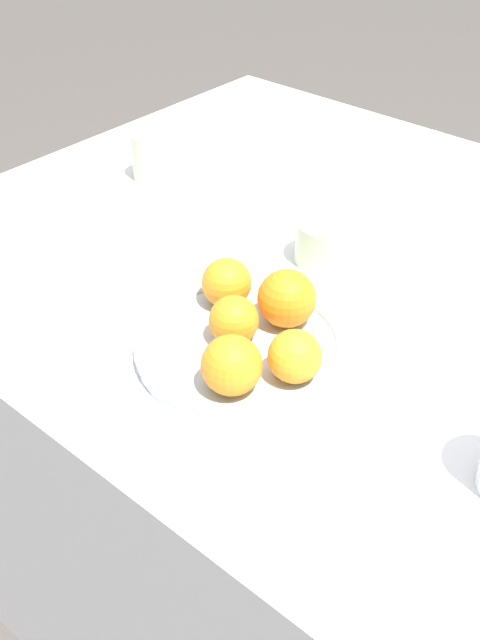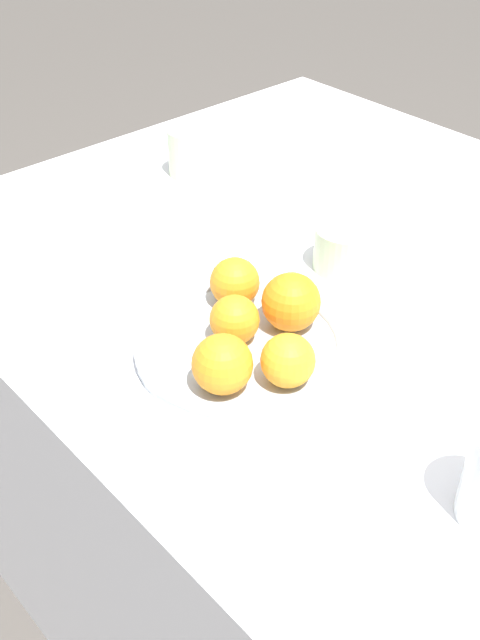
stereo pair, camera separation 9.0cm
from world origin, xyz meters
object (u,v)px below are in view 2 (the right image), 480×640
at_px(cup_0, 344,248).
at_px(cup_2, 188,152).
at_px(orange_2, 291,302).
at_px(fruit_platter, 240,345).
at_px(orange_1, 235,282).
at_px(orange_3, 222,364).
at_px(orange_4, 288,360).
at_px(orange_0, 235,320).

xyz_separation_m(cup_0, cup_2, (-0.38, 0.02, 0.01)).
height_order(orange_2, cup_0, orange_2).
height_order(fruit_platter, orange_1, orange_1).
xyz_separation_m(orange_3, cup_0, (-0.09, 0.31, -0.02)).
bearing_deg(fruit_platter, orange_4, -4.21).
distance_m(orange_3, cup_2, 0.58).
relative_size(orange_0, orange_1, 0.94).
xyz_separation_m(orange_2, cup_0, (-0.06, 0.17, -0.02)).
relative_size(orange_0, orange_3, 0.88).
distance_m(fruit_platter, orange_2, 0.08).
bearing_deg(orange_2, cup_0, 109.87).
bearing_deg(fruit_platter, orange_3, -55.54).
height_order(orange_3, orange_4, orange_3).
bearing_deg(orange_2, orange_3, -77.45).
bearing_deg(orange_0, orange_4, -3.72).
height_order(orange_0, cup_0, orange_0).
bearing_deg(cup_2, orange_4, -27.46).
bearing_deg(fruit_platter, cup_2, 148.54).
relative_size(orange_1, cup_0, 0.75).
height_order(orange_1, orange_4, orange_1).
xyz_separation_m(orange_0, cup_0, (-0.04, 0.24, -0.01)).
bearing_deg(orange_0, cup_2, 147.93).
distance_m(orange_0, orange_1, 0.08).
bearing_deg(orange_1, orange_4, -20.44).
relative_size(orange_2, orange_4, 1.18).
distance_m(orange_1, orange_3, 0.17).
bearing_deg(orange_1, orange_3, -46.26).
bearing_deg(cup_0, cup_2, 176.67).
xyz_separation_m(fruit_platter, orange_2, (0.02, 0.07, 0.04)).
bearing_deg(orange_4, cup_0, 118.48).
bearing_deg(orange_0, cup_0, 98.37).
bearing_deg(cup_2, orange_3, -34.81).
bearing_deg(cup_0, orange_2, -70.13).
relative_size(orange_1, orange_4, 1.03).
height_order(fruit_platter, cup_0, cup_0).
xyz_separation_m(orange_0, orange_1, (-0.06, 0.05, 0.00)).
distance_m(orange_2, cup_0, 0.18).
relative_size(fruit_platter, orange_1, 4.00).
distance_m(fruit_platter, orange_3, 0.09).
distance_m(orange_4, cup_0, 0.28).
xyz_separation_m(orange_1, orange_2, (0.08, 0.02, 0.00)).
xyz_separation_m(orange_0, orange_2, (0.03, 0.07, 0.01)).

